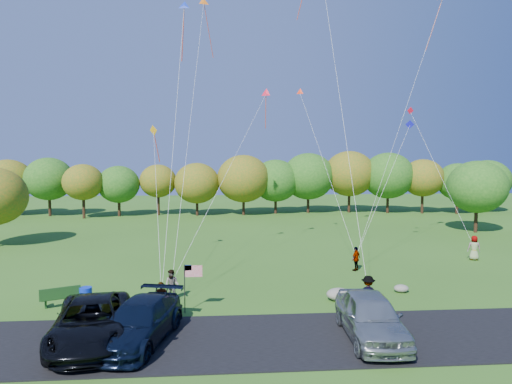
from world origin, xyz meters
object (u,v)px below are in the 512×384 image
at_px(minivan_navy, 139,322).
at_px(flyer_c, 368,294).
at_px(flyer_d, 356,259).
at_px(park_bench, 61,297).
at_px(minivan_dark, 91,322).
at_px(minivan_silver, 371,316).
at_px(flyer_a, 162,300).
at_px(flyer_e, 474,248).
at_px(flyer_b, 172,285).
at_px(trash_barrel, 86,296).

height_order(minivan_navy, flyer_c, flyer_c).
xyz_separation_m(flyer_d, park_bench, (-17.61, -6.38, -0.25)).
distance_m(minivan_navy, flyer_d, 17.02).
bearing_deg(minivan_dark, minivan_silver, -10.91).
xyz_separation_m(flyer_a, flyer_e, (22.12, 10.64, 0.07)).
height_order(minivan_silver, flyer_b, minivan_silver).
bearing_deg(park_bench, minivan_dark, -83.12).
xyz_separation_m(minivan_silver, trash_barrel, (-13.56, 5.60, -0.55)).
bearing_deg(minivan_dark, flyer_c, 4.58).
xyz_separation_m(flyer_d, flyer_e, (9.92, 2.50, 0.10)).
xyz_separation_m(flyer_b, flyer_c, (10.13, -2.59, 0.08)).
xyz_separation_m(minivan_navy, minivan_silver, (9.86, -0.38, 0.11)).
height_order(flyer_a, flyer_c, flyer_c).
relative_size(minivan_navy, minivan_silver, 1.04).
relative_size(flyer_b, park_bench, 0.87).
height_order(minivan_navy, flyer_e, flyer_e).
distance_m(minivan_dark, minivan_navy, 2.01).
xyz_separation_m(flyer_a, flyer_c, (10.37, -0.03, 0.06)).
xyz_separation_m(flyer_c, flyer_d, (1.84, 8.17, -0.09)).
height_order(flyer_c, park_bench, flyer_c).
relative_size(flyer_c, trash_barrel, 1.92).
bearing_deg(park_bench, trash_barrel, -8.93).
xyz_separation_m(minivan_dark, flyer_b, (2.77, 5.63, -0.12)).
distance_m(minivan_navy, flyer_c, 11.33).
xyz_separation_m(flyer_a, park_bench, (-5.41, 1.76, -0.27)).
bearing_deg(minivan_silver, flyer_a, 161.84).
bearing_deg(flyer_b, park_bench, -150.13).
bearing_deg(trash_barrel, flyer_e, 18.01).
bearing_deg(flyer_a, minivan_dark, -143.56).
bearing_deg(flyer_a, minivan_silver, -34.74).
xyz_separation_m(minivan_dark, flyer_a, (2.53, 3.07, -0.10)).
relative_size(minivan_navy, flyer_e, 3.15).
xyz_separation_m(minivan_navy, trash_barrel, (-3.71, 5.22, -0.44)).
distance_m(minivan_dark, park_bench, 5.63).
distance_m(flyer_b, flyer_c, 10.46).
bearing_deg(park_bench, flyer_a, -41.93).
height_order(minivan_dark, flyer_a, minivan_dark).
relative_size(flyer_e, trash_barrel, 1.95).
height_order(flyer_d, park_bench, flyer_d).
bearing_deg(flyer_c, flyer_a, 15.20).
distance_m(minivan_silver, flyer_a, 9.98).
height_order(minivan_silver, flyer_e, minivan_silver).
bearing_deg(minivan_silver, trash_barrel, 160.11).
bearing_deg(flyer_b, flyer_e, 42.00).
xyz_separation_m(flyer_a, trash_barrel, (-4.23, 2.07, -0.39)).
xyz_separation_m(minivan_navy, park_bench, (-4.88, 4.91, -0.33)).
bearing_deg(minivan_dark, flyer_e, 20.39).
bearing_deg(minivan_silver, flyer_d, 78.71).
bearing_deg(minivan_dark, flyer_a, 41.78).
bearing_deg(flyer_a, flyer_d, 19.68).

